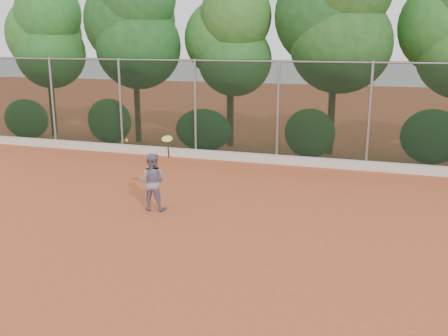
% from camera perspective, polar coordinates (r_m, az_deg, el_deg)
% --- Properties ---
extents(ground, '(80.00, 80.00, 0.00)m').
position_cam_1_polar(ground, '(11.02, -1.60, -7.54)').
color(ground, '#BC532C').
rests_on(ground, ground).
extents(concrete_curb, '(24.00, 0.20, 0.30)m').
position_cam_1_polar(concrete_curb, '(17.27, 5.90, 1.00)').
color(concrete_curb, beige).
rests_on(concrete_curb, ground).
extents(tennis_player, '(0.77, 0.63, 1.44)m').
position_cam_1_polar(tennis_player, '(12.47, -8.23, -1.56)').
color(tennis_player, slate).
rests_on(tennis_player, ground).
extents(chainlink_fence, '(24.09, 0.09, 3.50)m').
position_cam_1_polar(chainlink_fence, '(17.14, 6.17, 6.70)').
color(chainlink_fence, black).
rests_on(chainlink_fence, ground).
extents(foliage_backdrop, '(23.70, 3.63, 7.55)m').
position_cam_1_polar(foliage_backdrop, '(19.04, 5.97, 15.13)').
color(foliage_backdrop, '#432F19').
rests_on(foliage_backdrop, ground).
extents(tennis_racket, '(0.38, 0.36, 0.58)m').
position_cam_1_polar(tennis_racket, '(11.93, -6.50, 3.15)').
color(tennis_racket, black).
rests_on(tennis_racket, ground).
extents(tennis_ball_in_flight, '(0.07, 0.07, 0.07)m').
position_cam_1_polar(tennis_ball_in_flight, '(12.95, -11.06, 3.12)').
color(tennis_ball_in_flight, '#C9EE36').
rests_on(tennis_ball_in_flight, ground).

